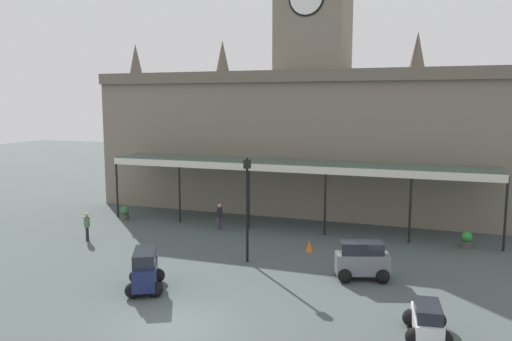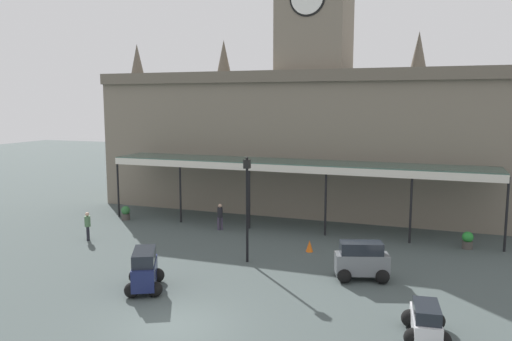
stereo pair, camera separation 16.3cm
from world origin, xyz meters
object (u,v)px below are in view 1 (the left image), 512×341
object	(u,v)px
planter_by_canopy	(125,213)
planter_near_kerb	(467,240)
pedestrian_near_entrance	(219,216)
victorian_lamppost	(247,198)
car_grey_van	(362,262)
pedestrian_crossing_forecourt	(87,225)
traffic_cone	(309,246)
car_navy_van	(145,272)
car_white_estate	(427,322)

from	to	relation	value
planter_by_canopy	planter_near_kerb	size ratio (longest dim) A/B	1.00
pedestrian_near_entrance	victorian_lamppost	world-z (taller)	victorian_lamppost
car_grey_van	planter_near_kerb	world-z (taller)	car_grey_van
car_grey_van	pedestrian_crossing_forecourt	distance (m)	16.14
pedestrian_crossing_forecourt	traffic_cone	xyz separation A→B (m)	(12.82, 2.20, -0.60)
planter_near_kerb	planter_by_canopy	bearing A→B (deg)	-178.46
car_grey_van	traffic_cone	world-z (taller)	car_grey_van
car_navy_van	pedestrian_near_entrance	bearing A→B (deg)	96.13
car_navy_van	victorian_lamppost	xyz separation A→B (m)	(2.80, 5.08, 2.50)
pedestrian_near_entrance	traffic_cone	world-z (taller)	pedestrian_near_entrance
pedestrian_near_entrance	traffic_cone	size ratio (longest dim) A/B	2.66
car_navy_van	car_white_estate	world-z (taller)	car_navy_van
car_navy_van	planter_by_canopy	distance (m)	13.68
pedestrian_crossing_forecourt	victorian_lamppost	bearing A→B (deg)	-3.27
car_navy_van	victorian_lamppost	bearing A→B (deg)	61.14
pedestrian_crossing_forecourt	pedestrian_near_entrance	bearing A→B (deg)	37.54
car_white_estate	planter_by_canopy	xyz separation A→B (m)	(-19.91, 11.44, -0.07)
planter_by_canopy	planter_near_kerb	distance (m)	21.84
victorian_lamppost	car_navy_van	bearing A→B (deg)	-118.86
car_navy_van	pedestrian_crossing_forecourt	world-z (taller)	car_navy_van
pedestrian_crossing_forecourt	traffic_cone	world-z (taller)	pedestrian_crossing_forecourt
pedestrian_near_entrance	traffic_cone	bearing A→B (deg)	-22.31
car_navy_van	traffic_cone	xyz separation A→B (m)	(5.36, 7.87, -0.49)
car_navy_van	pedestrian_crossing_forecourt	bearing A→B (deg)	142.77
planter_near_kerb	car_navy_van	bearing A→B (deg)	-139.74
car_navy_van	victorian_lamppost	size ratio (longest dim) A/B	0.48
pedestrian_near_entrance	planter_near_kerb	bearing A→B (deg)	3.41
car_white_estate	victorian_lamppost	distance (m)	10.79
car_white_estate	traffic_cone	world-z (taller)	car_white_estate
car_grey_van	planter_near_kerb	distance (m)	8.46
pedestrian_near_entrance	victorian_lamppost	xyz separation A→B (m)	(3.93, -5.45, 2.40)
car_grey_van	planter_by_canopy	world-z (taller)	car_grey_van
car_navy_van	victorian_lamppost	distance (m)	6.32
car_white_estate	pedestrian_near_entrance	xyz separation A→B (m)	(-12.67, 11.16, 0.34)
car_grey_van	victorian_lamppost	world-z (taller)	victorian_lamppost
car_white_estate	pedestrian_near_entrance	size ratio (longest dim) A/B	1.40
victorian_lamppost	planter_near_kerb	distance (m)	12.71
victorian_lamppost	planter_by_canopy	distance (m)	12.87
car_grey_van	car_navy_van	size ratio (longest dim) A/B	1.00
planter_by_canopy	planter_near_kerb	world-z (taller)	same
car_navy_van	car_white_estate	xyz separation A→B (m)	(11.54, -0.63, -0.24)
traffic_cone	planter_by_canopy	distance (m)	14.04
pedestrian_near_entrance	planter_near_kerb	distance (m)	14.62
pedestrian_crossing_forecourt	pedestrian_near_entrance	world-z (taller)	same
car_white_estate	planter_by_canopy	world-z (taller)	car_white_estate
pedestrian_crossing_forecourt	victorian_lamppost	xyz separation A→B (m)	(10.26, -0.59, 2.40)
pedestrian_crossing_forecourt	traffic_cone	bearing A→B (deg)	9.75
car_grey_van	pedestrian_near_entrance	distance (m)	11.50
pedestrian_crossing_forecourt	car_grey_van	bearing A→B (deg)	-4.30
car_navy_van	planter_near_kerb	distance (m)	17.64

